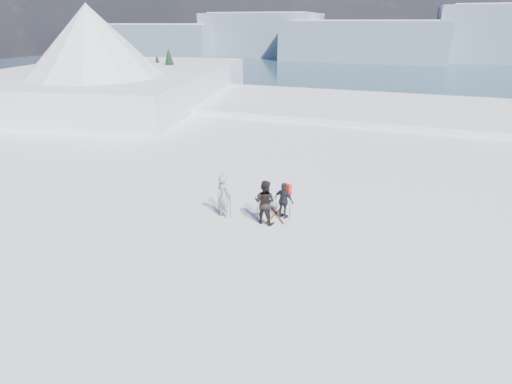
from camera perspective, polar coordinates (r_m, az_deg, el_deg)
lake_basin at (r=43.32m, az=14.19°, el=2.99°), size 820.00×820.00×71.62m
far_mountain_range at (r=466.47m, az=24.34°, el=19.50°), size 770.00×110.00×53.00m
near_ridge at (r=51.22m, az=-16.83°, el=9.34°), size 31.37×35.68×25.62m
skier_grey at (r=17.39m, az=-4.64°, el=-0.56°), size 0.84×0.70×1.97m
skier_dark at (r=16.78m, az=1.23°, el=-1.45°), size 1.02×0.83×1.95m
skier_pack at (r=17.31m, az=3.99°, el=-1.23°), size 1.04×0.67×1.65m
backpack at (r=17.10m, az=4.55°, el=2.30°), size 0.39×0.29×0.48m
ski_poles at (r=17.18m, az=0.21°, el=-2.15°), size 3.06×0.74×1.33m
skis_loose at (r=17.82m, az=2.83°, el=-3.34°), size 1.04×1.70×0.03m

